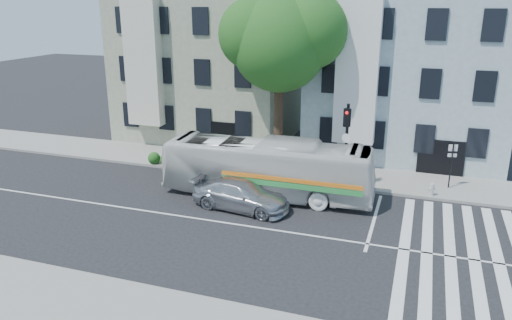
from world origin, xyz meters
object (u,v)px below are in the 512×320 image
at_px(bus, 268,168).
at_px(sedan, 241,195).
at_px(traffic_signal, 346,136).
at_px(fire_hydrant, 432,189).

relative_size(bus, sedan, 2.23).
height_order(bus, traffic_signal, traffic_signal).
bearing_deg(fire_hydrant, sedan, -153.21).
bearing_deg(traffic_signal, fire_hydrant, 28.91).
xyz_separation_m(bus, traffic_signal, (3.67, 2.11, 1.54)).
height_order(bus, fire_hydrant, bus).
height_order(sedan, fire_hydrant, sedan).
xyz_separation_m(bus, sedan, (-0.72, -2.03, -0.81)).
xyz_separation_m(sedan, traffic_signal, (4.39, 4.14, 2.35)).
bearing_deg(sedan, fire_hydrant, -56.37).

